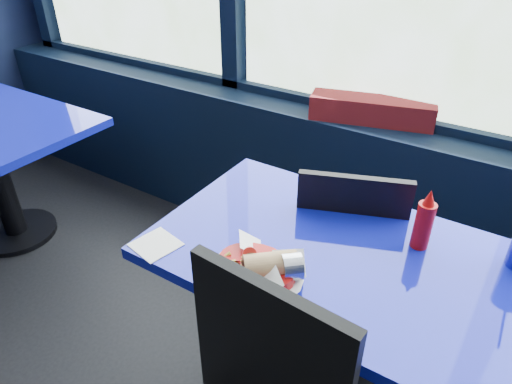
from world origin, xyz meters
name	(u,v)px	position (x,y,z in m)	size (l,w,h in m)	color
window_sill	(352,193)	(0.00, 2.87, 0.40)	(5.00, 0.26, 0.80)	black
near_table	(341,297)	(0.30, 2.00, 0.57)	(1.20, 0.70, 0.75)	black
chair_near_back	(365,252)	(0.27, 2.33, 0.51)	(0.52, 0.52, 0.89)	black
planter_box	(372,110)	(0.03, 2.88, 0.86)	(0.55, 0.14, 0.11)	maroon
food_basket	(258,268)	(0.13, 1.77, 0.78)	(0.29, 0.29, 0.09)	#AC0C0B
ketchup_bottle	(424,222)	(0.47, 2.16, 0.84)	(0.05, 0.05, 0.20)	#AC0C0B
napkin	(156,245)	(-0.22, 1.72, 0.75)	(0.13, 0.13, 0.00)	white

